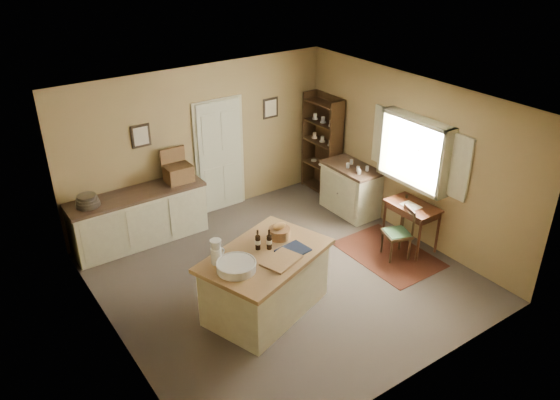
# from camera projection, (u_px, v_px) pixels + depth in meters

# --- Properties ---
(ground) EXTENTS (5.00, 5.00, 0.00)m
(ground) POSITION_uv_depth(u_px,v_px,m) (283.00, 277.00, 8.23)
(ground) COLOR brown
(ground) RESTS_ON ground
(wall_back) EXTENTS (5.00, 0.10, 2.70)m
(wall_back) POSITION_uv_depth(u_px,v_px,m) (201.00, 143.00, 9.43)
(wall_back) COLOR olive
(wall_back) RESTS_ON ground
(wall_front) EXTENTS (5.00, 0.10, 2.70)m
(wall_front) POSITION_uv_depth(u_px,v_px,m) (419.00, 286.00, 5.79)
(wall_front) COLOR olive
(wall_front) RESTS_ON ground
(wall_left) EXTENTS (0.10, 5.00, 2.70)m
(wall_left) POSITION_uv_depth(u_px,v_px,m) (108.00, 254.00, 6.34)
(wall_left) COLOR olive
(wall_left) RESTS_ON ground
(wall_right) EXTENTS (0.10, 5.00, 2.70)m
(wall_right) POSITION_uv_depth(u_px,v_px,m) (409.00, 158.00, 8.87)
(wall_right) COLOR olive
(wall_right) RESTS_ON ground
(ceiling) EXTENTS (5.00, 5.00, 0.00)m
(ceiling) POSITION_uv_depth(u_px,v_px,m) (284.00, 104.00, 6.98)
(ceiling) COLOR silver
(ceiling) RESTS_ON wall_back
(door) EXTENTS (0.97, 0.06, 2.11)m
(door) POSITION_uv_depth(u_px,v_px,m) (220.00, 155.00, 9.72)
(door) COLOR beige
(door) RESTS_ON ground
(framed_prints) EXTENTS (2.82, 0.02, 0.38)m
(framed_prints) POSITION_uv_depth(u_px,v_px,m) (210.00, 121.00, 9.34)
(framed_prints) COLOR black
(framed_prints) RESTS_ON ground
(window) EXTENTS (0.25, 1.99, 1.12)m
(window) POSITION_uv_depth(u_px,v_px,m) (416.00, 151.00, 8.60)
(window) COLOR beige
(window) RESTS_ON ground
(work_island) EXTENTS (1.98, 1.61, 1.20)m
(work_island) POSITION_uv_depth(u_px,v_px,m) (265.00, 280.00, 7.34)
(work_island) COLOR beige
(work_island) RESTS_ON ground
(sideboard) EXTENTS (2.22, 0.63, 1.18)m
(sideboard) POSITION_uv_depth(u_px,v_px,m) (139.00, 216.00, 8.93)
(sideboard) COLOR beige
(sideboard) RESTS_ON ground
(rug) EXTENTS (1.10, 1.60, 0.01)m
(rug) POSITION_uv_depth(u_px,v_px,m) (388.00, 254.00, 8.78)
(rug) COLOR #431A0F
(rug) RESTS_ON ground
(writing_desk) EXTENTS (0.51, 0.84, 0.82)m
(writing_desk) POSITION_uv_depth(u_px,v_px,m) (412.00, 210.00, 8.71)
(writing_desk) COLOR #33170C
(writing_desk) RESTS_ON ground
(desk_chair) EXTENTS (0.49, 0.49, 0.83)m
(desk_chair) POSITION_uv_depth(u_px,v_px,m) (397.00, 234.00, 8.55)
(desk_chair) COLOR black
(desk_chair) RESTS_ON ground
(right_cabinet) EXTENTS (0.61, 1.09, 0.99)m
(right_cabinet) POSITION_uv_depth(u_px,v_px,m) (351.00, 189.00, 9.87)
(right_cabinet) COLOR beige
(right_cabinet) RESTS_ON ground
(shelving_unit) EXTENTS (0.33, 0.86, 1.92)m
(shelving_unit) POSITION_uv_depth(u_px,v_px,m) (324.00, 144.00, 10.43)
(shelving_unit) COLOR black
(shelving_unit) RESTS_ON ground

